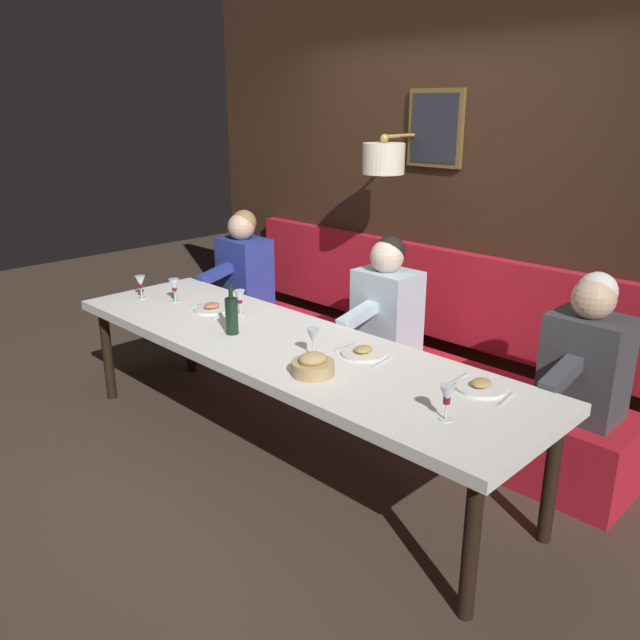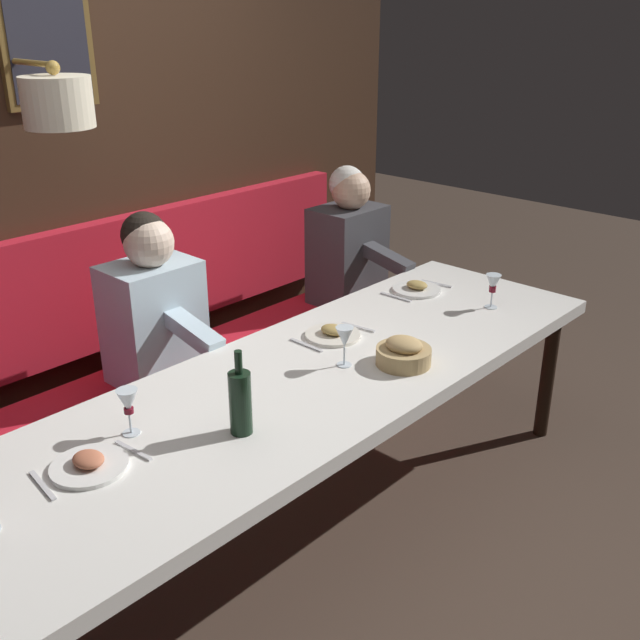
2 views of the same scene
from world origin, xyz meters
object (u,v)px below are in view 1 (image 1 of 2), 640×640
at_px(diner_middle, 244,262).
at_px(wine_bottle, 232,315).
at_px(wine_glass_0, 447,396).
at_px(diner_near, 387,300).
at_px(bread_bowl, 313,365).
at_px(dining_table, 284,351).
at_px(wine_glass_2, 174,286).
at_px(wine_glass_3, 313,337).
at_px(wine_glass_1, 140,283).
at_px(wine_glass_4, 240,297).
at_px(diner_nearest, 587,352).

xyz_separation_m(diner_middle, wine_bottle, (-1.00, -1.14, 0.04)).
relative_size(wine_glass_0, wine_bottle, 0.55).
relative_size(diner_near, wine_bottle, 2.64).
bearing_deg(bread_bowl, dining_table, 65.17).
relative_size(wine_glass_2, wine_glass_3, 1.00).
bearing_deg(bread_bowl, diner_middle, 60.27).
relative_size(diner_near, wine_glass_0, 4.82).
relative_size(dining_table, bread_bowl, 14.58).
bearing_deg(wine_glass_3, wine_bottle, 97.08).
height_order(diner_near, wine_glass_1, diner_near).
bearing_deg(wine_glass_2, wine_glass_4, -75.81).
xyz_separation_m(dining_table, diner_middle, (0.88, 1.46, 0.13)).
bearing_deg(wine_glass_0, wine_glass_3, 83.35).
distance_m(diner_near, wine_glass_0, 1.57).
bearing_deg(diner_middle, wine_glass_4, -130.03).
xyz_separation_m(dining_table, wine_glass_2, (0.01, 1.13, 0.17)).
bearing_deg(wine_glass_3, wine_glass_0, -96.65).
bearing_deg(diner_middle, bread_bowl, -119.73).
bearing_deg(wine_glass_1, wine_bottle, -90.06).
bearing_deg(bread_bowl, wine_glass_4, 71.11).
bearing_deg(diner_middle, wine_glass_1, -174.39).
xyz_separation_m(wine_glass_1, bread_bowl, (-0.09, -1.81, -0.07)).
height_order(wine_glass_3, bread_bowl, wine_glass_3).
height_order(diner_middle, bread_bowl, diner_middle).
height_order(diner_nearest, wine_bottle, diner_nearest).
distance_m(diner_nearest, diner_near, 1.34).
relative_size(diner_nearest, wine_glass_0, 4.82).
xyz_separation_m(wine_glass_1, wine_bottle, (-0.00, -1.04, 0.00)).
height_order(diner_nearest, bread_bowl, diner_nearest).
height_order(diner_middle, wine_glass_4, diner_middle).
relative_size(diner_nearest, wine_glass_3, 4.82).
bearing_deg(wine_bottle, wine_glass_2, 81.15).
distance_m(dining_table, wine_glass_2, 1.14).
xyz_separation_m(wine_glass_2, bread_bowl, (-0.22, -1.58, -0.07)).
relative_size(diner_middle, wine_glass_3, 4.82).
bearing_deg(dining_table, wine_glass_1, 94.99).
distance_m(wine_glass_1, wine_glass_4, 0.82).
relative_size(wine_glass_0, wine_glass_2, 1.00).
xyz_separation_m(dining_table, diner_near, (0.88, -0.04, 0.13)).
relative_size(diner_nearest, wine_glass_1, 4.82).
relative_size(wine_glass_0, wine_glass_4, 1.00).
height_order(wine_glass_2, wine_glass_3, same).
bearing_deg(wine_glass_4, wine_glass_0, -99.36).
relative_size(dining_table, wine_glass_4, 19.56).
xyz_separation_m(dining_table, wine_glass_1, (-0.12, 1.36, 0.17)).
height_order(dining_table, diner_middle, diner_middle).
relative_size(wine_bottle, bread_bowl, 1.36).
bearing_deg(wine_glass_1, wine_glass_2, -62.15).
relative_size(wine_glass_1, bread_bowl, 0.75).
bearing_deg(wine_glass_4, wine_glass_3, -102.23).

